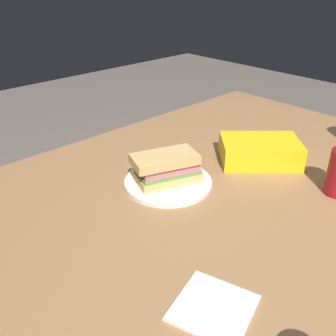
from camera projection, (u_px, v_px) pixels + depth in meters
name	position (u px, v px, depth m)	size (l,w,h in m)	color
dining_table	(228.00, 217.00, 1.05)	(1.49, 1.11, 0.76)	#9E7047
paper_plate	(168.00, 182.00, 1.03)	(0.24, 0.24, 0.01)	white
sandwich	(167.00, 168.00, 1.01)	(0.20, 0.15, 0.08)	#DBB26B
chip_bag	(260.00, 151.00, 1.14)	(0.23, 0.15, 0.07)	yellow
paper_napkin	(213.00, 308.00, 0.66)	(0.13, 0.13, 0.01)	white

